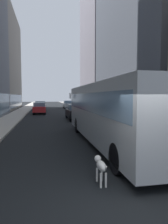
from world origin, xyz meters
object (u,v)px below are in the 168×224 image
at_px(car_silver_sedan, 69,104).
at_px(car_red_coupe, 39,108).
at_px(car_black_suv, 76,112).
at_px(dalmatian_dog, 101,166).
at_px(transit_bus, 111,109).
at_px(car_grey_wagon, 40,106).

bearing_deg(car_silver_sedan, car_red_coupe, -114.77).
bearing_deg(car_black_suv, dalmatian_dog, -96.58).
distance_m(transit_bus, car_grey_wagon, 27.47).
height_order(transit_bus, car_red_coupe, transit_bus).
xyz_separation_m(car_silver_sedan, dalmatian_dog, (-3.45, -36.59, -0.31)).
bearing_deg(dalmatian_dog, car_red_coupe, 95.02).
distance_m(car_black_suv, car_silver_sedan, 20.60).
bearing_deg(car_red_coupe, dalmatian_dog, -84.98).
bearing_deg(car_black_suv, car_grey_wagon, 104.16).
xyz_separation_m(car_red_coupe, dalmatian_dog, (2.15, -24.45, -0.31)).
relative_size(car_black_suv, dalmatian_dog, 4.70).
relative_size(car_silver_sedan, car_red_coupe, 0.96).
bearing_deg(car_silver_sedan, transit_bus, -92.88).
bearing_deg(dalmatian_dog, transit_bus, 68.67).
relative_size(car_grey_wagon, car_silver_sedan, 1.03).
distance_m(transit_bus, car_black_suv, 11.35).
bearing_deg(car_black_suv, transit_bus, -90.00).
height_order(car_grey_wagon, car_silver_sedan, same).
bearing_deg(car_silver_sedan, car_grey_wagon, -140.08).
xyz_separation_m(car_silver_sedan, car_red_coupe, (-5.60, -12.13, -0.00)).
distance_m(car_silver_sedan, dalmatian_dog, 36.75).
height_order(car_black_suv, dalmatian_dog, car_black_suv).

